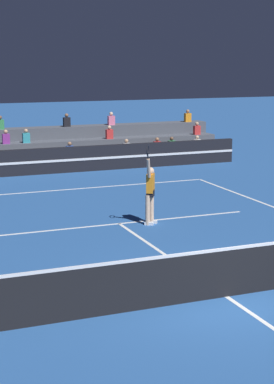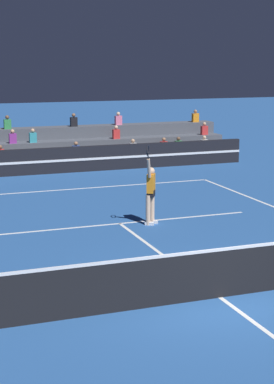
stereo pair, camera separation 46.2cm
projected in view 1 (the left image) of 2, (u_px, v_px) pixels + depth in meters
ground_plane at (226, 297)px, 13.25m from camera, size 120.00×120.00×0.00m
court_lines at (226, 296)px, 13.25m from camera, size 11.10×23.90×0.01m
tennis_net at (227, 272)px, 13.14m from camera, size 12.00×0.10×1.10m
sponsor_banner_wall at (46, 161)px, 27.23m from camera, size 18.00×0.26×1.10m
bleacher_stand at (32, 151)px, 29.51m from camera, size 18.15×2.85×2.28m
tennis_player at (150, 192)px, 18.85m from camera, size 0.65×0.88×2.48m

